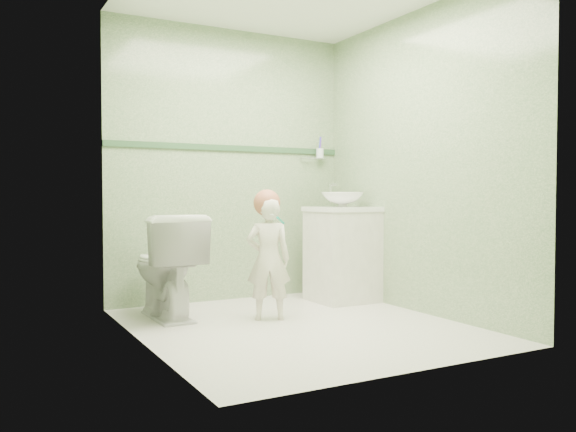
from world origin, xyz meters
TOP-DOWN VIEW (x-y plane):
  - ground at (0.00, 0.00)m, footprint 2.50×2.50m
  - room_shell at (0.00, 0.00)m, footprint 2.50×2.54m
  - trim_stripe at (0.00, 1.24)m, footprint 2.20×0.02m
  - vanity at (0.84, 0.70)m, footprint 0.52×0.50m
  - counter at (0.84, 0.70)m, footprint 0.54×0.52m
  - basin at (0.84, 0.70)m, footprint 0.37×0.37m
  - faucet at (0.84, 0.89)m, footprint 0.03×0.13m
  - cup_holder at (0.89, 1.18)m, footprint 0.26×0.07m
  - toilet at (-0.74, 0.72)m, footprint 0.45×0.78m
  - toddler at (-0.09, 0.30)m, footprint 0.39×0.33m
  - hair_cap at (-0.09, 0.33)m, footprint 0.20×0.20m
  - teal_toothbrush at (-0.07, 0.16)m, footprint 0.11×0.14m

SIDE VIEW (x-z plane):
  - ground at x=0.00m, z-range 0.00..0.00m
  - toilet at x=-0.74m, z-range 0.00..0.79m
  - vanity at x=0.84m, z-range 0.00..0.80m
  - toddler at x=-0.09m, z-range 0.00..0.91m
  - teal_toothbrush at x=-0.07m, z-range 0.71..0.79m
  - counter at x=0.84m, z-range 0.79..0.83m
  - hair_cap at x=-0.09m, z-range 0.77..0.98m
  - basin at x=0.84m, z-range 0.83..0.96m
  - faucet at x=0.84m, z-range 0.88..1.06m
  - room_shell at x=0.00m, z-range 0.00..2.40m
  - cup_holder at x=0.89m, z-range 1.22..1.43m
  - trim_stripe at x=0.00m, z-range 1.33..1.38m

